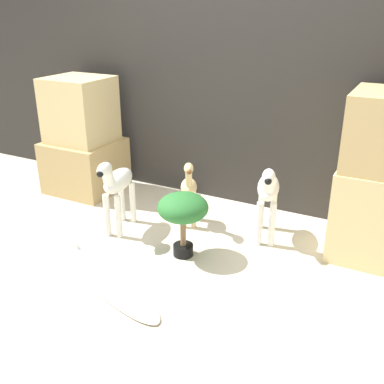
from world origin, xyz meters
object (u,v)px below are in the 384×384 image
object	(u,v)px
giraffe_figurine	(189,189)
surfboard	(104,275)
zebra_right	(268,192)
zebra_left	(117,185)
potted_palm_front	(183,211)

from	to	relation	value
giraffe_figurine	surfboard	bearing A→B (deg)	-98.48
zebra_right	giraffe_figurine	distance (m)	0.65
zebra_right	surfboard	size ratio (longest dim) A/B	0.51
zebra_left	surfboard	xyz separation A→B (m)	(0.31, -0.61, -0.38)
zebra_left	potted_palm_front	bearing A→B (deg)	-9.24
giraffe_figurine	zebra_left	bearing A→B (deg)	-142.46
zebra_right	zebra_left	distance (m)	1.17
zebra_right	giraffe_figurine	world-z (taller)	zebra_right
zebra_right	giraffe_figurine	xyz separation A→B (m)	(-0.64, -0.07, -0.08)
zebra_left	giraffe_figurine	bearing A→B (deg)	37.54
zebra_right	surfboard	xyz separation A→B (m)	(-0.79, -1.03, -0.38)
zebra_right	surfboard	distance (m)	1.35
giraffe_figurine	potted_palm_front	distance (m)	0.50
giraffe_figurine	surfboard	world-z (taller)	giraffe_figurine
surfboard	zebra_left	bearing A→B (deg)	117.03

